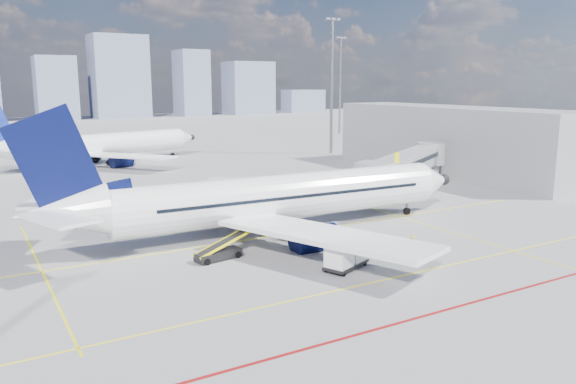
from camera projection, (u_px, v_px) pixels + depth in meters
name	position (u px, v px, depth m)	size (l,w,h in m)	color
ground	(331.00, 258.00, 44.02)	(420.00, 420.00, 0.00)	gray
apron_markings	(355.00, 274.00, 40.42)	(90.00, 35.12, 0.01)	#FFF00D
jet_bridge	(410.00, 163.00, 69.29)	(23.55, 15.78, 6.30)	gray
terminal_block	(451.00, 140.00, 84.90)	(10.00, 42.00, 10.00)	gray
floodlight_mast_ne	(332.00, 82.00, 106.85)	(3.20, 0.61, 25.45)	slate
floodlight_mast_far	(340.00, 83.00, 149.89)	(3.20, 0.61, 25.45)	slate
distant_skyline	(27.00, 87.00, 201.84)	(256.59, 15.19, 31.55)	slate
main_aircraft	(268.00, 199.00, 50.45)	(42.68, 37.17, 12.44)	white
second_aircraft	(97.00, 146.00, 93.62)	(38.33, 32.86, 11.37)	white
baggage_tug	(380.00, 245.00, 45.15)	(2.30, 1.60, 1.49)	white
cargo_dolly	(346.00, 254.00, 41.21)	(4.21, 3.04, 2.11)	black
belt_loader	(220.00, 252.00, 43.59)	(5.40, 2.04, 2.17)	black
ramp_worker	(412.00, 245.00, 44.58)	(0.59, 0.39, 1.61)	yellow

